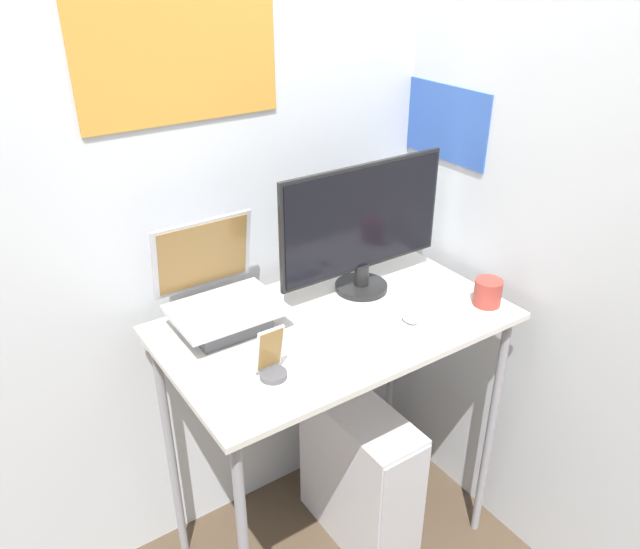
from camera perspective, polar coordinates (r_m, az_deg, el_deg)
The scene contains 10 objects.
wall_back at distance 2.14m, azimuth -4.81°, elevation 7.50°, with size 6.00×0.06×2.60m.
wall_side_right at distance 2.05m, azimuth 21.47°, elevation 4.58°, with size 0.06×6.00×2.60m.
desk at distance 2.03m, azimuth 1.39°, elevation -6.86°, with size 1.08×0.64×1.00m.
laptop at distance 1.92m, azimuth -8.96°, elevation -2.66°, with size 0.32×0.29×0.32m.
monitor at distance 2.04m, azimuth 3.94°, elevation 4.22°, with size 0.62×0.18×0.44m.
keyboard at distance 1.85m, azimuth 3.05°, elevation -6.20°, with size 0.35×0.12×0.02m.
mouse at distance 1.97m, azimuth 8.21°, elevation -4.00°, with size 0.04×0.06×0.03m.
cell_phone at distance 1.71m, azimuth -4.47°, elevation -7.90°, with size 0.08×0.08×0.16m.
computer_tower at distance 2.44m, azimuth 3.61°, elevation -17.78°, with size 0.21×0.50×0.60m.
mug at distance 2.10m, azimuth 15.09°, elevation -1.59°, with size 0.09×0.09×0.09m.
Camera 1 is at (-0.97, -1.03, 2.05)m, focal length 35.00 mm.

